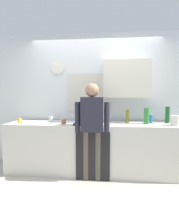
# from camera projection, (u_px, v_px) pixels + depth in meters

# --- Properties ---
(ground_plane) EXTENTS (8.00, 8.00, 0.00)m
(ground_plane) POSITION_uv_depth(u_px,v_px,m) (92.00, 179.00, 3.04)
(ground_plane) COLOR beige
(kitchen_counter) EXTENTS (3.13, 0.64, 0.91)m
(kitchen_counter) POSITION_uv_depth(u_px,v_px,m) (93.00, 148.00, 3.30)
(kitchen_counter) COLOR beige
(kitchen_counter) RESTS_ON ground_plane
(dishwasher_panel) EXTENTS (0.56, 0.02, 0.82)m
(dishwasher_panel) POSITION_uv_depth(u_px,v_px,m) (93.00, 156.00, 2.97)
(dishwasher_panel) COLOR black
(dishwasher_panel) RESTS_ON ground_plane
(back_wall_assembly) EXTENTS (4.73, 0.42, 2.60)m
(back_wall_assembly) POSITION_uv_depth(u_px,v_px,m) (99.00, 98.00, 3.60)
(back_wall_assembly) COLOR silver
(back_wall_assembly) RESTS_ON ground_plane
(coffee_maker) EXTENTS (0.20, 0.20, 0.33)m
(coffee_maker) POSITION_uv_depth(u_px,v_px,m) (80.00, 116.00, 3.10)
(coffee_maker) COLOR black
(coffee_maker) RESTS_ON kitchen_counter
(bottle_olive_oil) EXTENTS (0.06, 0.06, 0.25)m
(bottle_olive_oil) POSITION_uv_depth(u_px,v_px,m) (127.00, 116.00, 3.24)
(bottle_olive_oil) COLOR olive
(bottle_olive_oil) RESTS_ON kitchen_counter
(bottle_green_wine) EXTENTS (0.07, 0.07, 0.30)m
(bottle_green_wine) POSITION_uv_depth(u_px,v_px,m) (167.00, 115.00, 3.28)
(bottle_green_wine) COLOR #195923
(bottle_green_wine) RESTS_ON kitchen_counter
(bottle_clear_soda) EXTENTS (0.09, 0.09, 0.28)m
(bottle_clear_soda) POSITION_uv_depth(u_px,v_px,m) (146.00, 116.00, 3.19)
(bottle_clear_soda) COLOR #2D8C33
(bottle_clear_soda) RESTS_ON kitchen_counter
(cup_yellow_cup) EXTENTS (0.07, 0.07, 0.08)m
(cup_yellow_cup) POSITION_uv_depth(u_px,v_px,m) (20.00, 121.00, 3.30)
(cup_yellow_cup) COLOR yellow
(cup_yellow_cup) RESTS_ON kitchen_counter
(cup_terracotta_mug) EXTENTS (0.08, 0.08, 0.09)m
(cup_terracotta_mug) POSITION_uv_depth(u_px,v_px,m) (64.00, 121.00, 3.17)
(cup_terracotta_mug) COLOR #B26647
(cup_terracotta_mug) RESTS_ON kitchen_counter
(cup_white_mug) EXTENTS (0.08, 0.08, 0.09)m
(cup_white_mug) POSITION_uv_depth(u_px,v_px,m) (51.00, 119.00, 3.47)
(cup_white_mug) COLOR white
(cup_white_mug) RESTS_ON kitchen_counter
(dish_soap) EXTENTS (0.06, 0.06, 0.18)m
(dish_soap) POSITION_uv_depth(u_px,v_px,m) (151.00, 119.00, 3.28)
(dish_soap) COLOR blue
(dish_soap) RESTS_ON kitchen_counter
(storage_canister) EXTENTS (0.14, 0.14, 0.17)m
(storage_canister) POSITION_uv_depth(u_px,v_px,m) (175.00, 121.00, 3.00)
(storage_canister) COLOR silver
(storage_canister) RESTS_ON kitchen_counter
(person_at_sink) EXTENTS (0.57, 0.22, 1.60)m
(person_at_sink) POSITION_uv_depth(u_px,v_px,m) (92.00, 124.00, 2.95)
(person_at_sink) COLOR brown
(person_at_sink) RESTS_ON ground_plane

